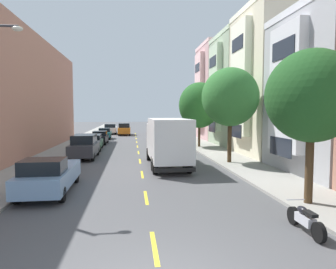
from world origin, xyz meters
name	(u,v)px	position (x,y,z in m)	size (l,w,h in m)	color
ground_plane	(137,144)	(0.00, 30.00, 0.00)	(160.00, 160.00, 0.00)	#4C4C4F
sidewalk_left	(72,146)	(-7.10, 28.00, 0.07)	(3.20, 120.00, 0.14)	#99968E
sidewalk_right	(199,144)	(7.10, 28.00, 0.07)	(3.20, 120.00, 0.14)	#99968E
lane_centerline_dashes	(138,149)	(0.00, 24.50, 0.00)	(0.14, 47.20, 0.01)	yellow
townhouse_third_cream	(299,85)	(13.62, 18.60, 6.04)	(10.65, 7.59, 12.47)	beige
townhouse_fourth_sage	(268,93)	(14.51, 26.39, 5.89)	(12.43, 7.59, 12.18)	#99AD8E
townhouse_fifth_rose	(248,94)	(15.21, 34.17, 6.19)	(13.83, 7.59, 12.78)	#CC9E9E
street_tree_nearest	(312,96)	(6.40, 5.00, 4.38)	(3.57, 3.57, 6.08)	#47331E
street_tree_second	(230,97)	(6.40, 14.99, 4.82)	(4.06, 4.06, 6.79)	#47331E
street_tree_third	(199,105)	(6.40, 24.97, 4.46)	(4.27, 4.27, 6.69)	#47331E
delivery_box_truck	(167,139)	(1.80, 14.40, 1.89)	(2.51, 7.56, 3.32)	white
parked_sedan_champagne	(170,135)	(4.49, 34.04, 0.75)	(1.88, 4.53, 1.43)	tan
parked_hatchback_teal	(105,134)	(-4.38, 36.91, 0.76)	(1.81, 4.03, 1.50)	#195B60
parked_pickup_sky	(49,175)	(-4.43, 8.31, 0.83)	(2.08, 5.33, 1.73)	#7A9EC6
parked_hatchback_black	(100,138)	(-4.35, 30.13, 0.76)	(1.83, 4.04, 1.50)	black
parked_wagon_forest	(93,142)	(-4.49, 24.69, 0.80)	(1.95, 4.75, 1.50)	#194C28
parked_suv_red	(160,128)	(4.25, 46.70, 0.99)	(1.98, 4.81, 1.93)	#AD1E1E
parked_hatchback_burgundy	(175,138)	(4.34, 28.43, 0.76)	(1.78, 4.02, 1.50)	maroon
parked_pickup_white	(110,129)	(-4.21, 46.63, 0.83)	(2.08, 5.33, 1.73)	silver
parked_suv_charcoal	(84,146)	(-4.44, 19.04, 0.99)	(1.97, 4.81, 1.93)	#333338
moving_orange_sedan	(124,129)	(-1.80, 43.84, 0.99)	(1.95, 4.80, 1.93)	orange
parked_motorcycle	(305,220)	(4.75, 2.47, 0.41)	(0.62, 2.05, 0.90)	black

